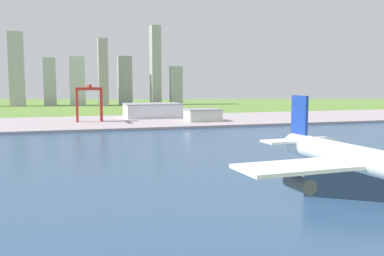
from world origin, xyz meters
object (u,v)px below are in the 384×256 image
at_px(airplane_landing, 365,161).
at_px(warehouse_annex, 203,115).
at_px(warehouse_main, 152,110).
at_px(port_crane_red, 89,95).

distance_m(airplane_landing, warehouse_annex, 379.95).
bearing_deg(warehouse_main, warehouse_annex, -55.80).
distance_m(warehouse_main, warehouse_annex, 70.89).
bearing_deg(port_crane_red, warehouse_annex, -12.90).
height_order(port_crane_red, warehouse_annex, port_crane_red).
bearing_deg(airplane_landing, warehouse_annex, 75.43).
xyz_separation_m(airplane_landing, warehouse_main, (55.59, 425.63, -22.11)).
bearing_deg(warehouse_annex, airplane_landing, -104.57).
relative_size(airplane_landing, port_crane_red, 1.03).
distance_m(port_crane_red, warehouse_annex, 114.38).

